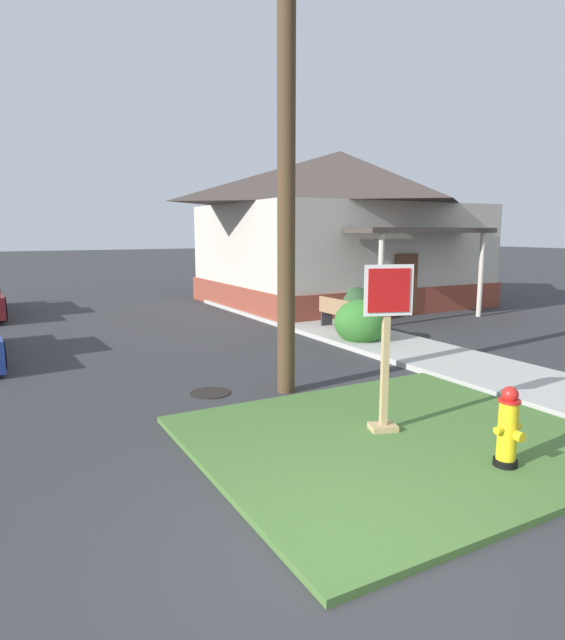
# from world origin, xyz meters

# --- Properties ---
(ground_plane) EXTENTS (160.00, 160.00, 0.00)m
(ground_plane) POSITION_xyz_m (0.00, 0.00, 0.00)
(ground_plane) COLOR #333335
(grass_corner_patch) EXTENTS (5.20, 4.53, 0.08)m
(grass_corner_patch) POSITION_xyz_m (2.13, 1.72, 0.04)
(grass_corner_patch) COLOR #477033
(grass_corner_patch) RESTS_ON ground
(sidewalk_strip) EXTENTS (2.20, 19.37, 0.12)m
(sidewalk_strip) POSITION_xyz_m (5.93, 6.56, 0.06)
(sidewalk_strip) COLOR #B2AFA8
(sidewalk_strip) RESTS_ON ground
(fire_hydrant) EXTENTS (0.38, 0.34, 0.95)m
(fire_hydrant) POSITION_xyz_m (2.63, 0.39, 0.53)
(fire_hydrant) COLOR black
(fire_hydrant) RESTS_ON grass_corner_patch
(stop_sign) EXTENTS (0.64, 0.38, 2.28)m
(stop_sign) POSITION_xyz_m (2.10, 1.96, 1.17)
(stop_sign) COLOR tan
(stop_sign) RESTS_ON grass_corner_patch
(manhole_cover) EXTENTS (0.70, 0.70, 0.02)m
(manhole_cover) POSITION_xyz_m (0.72, 4.95, 0.01)
(manhole_cover) COLOR black
(manhole_cover) RESTS_ON ground
(street_bench) EXTENTS (0.43, 1.73, 0.85)m
(street_bench) POSITION_xyz_m (5.83, 8.34, 0.59)
(street_bench) COLOR #93704C
(street_bench) RESTS_ON sidewalk_strip
(utility_pole) EXTENTS (1.46, 0.30, 9.68)m
(utility_pole) POSITION_xyz_m (1.93, 4.40, 5.00)
(utility_pole) COLOR #4C3823
(utility_pole) RESTS_ON ground
(corner_house) EXTENTS (9.65, 9.38, 5.76)m
(corner_house) POSITION_xyz_m (9.51, 13.82, 2.96)
(corner_house) COLOR brown
(corner_house) RESTS_ON ground
(shrub_near_porch) EXTENTS (1.32, 1.32, 1.06)m
(shrub_near_porch) POSITION_xyz_m (7.58, 10.20, 0.53)
(shrub_near_porch) COLOR #325933
(shrub_near_porch) RESTS_ON ground
(shrub_by_curb) EXTENTS (1.33, 1.33, 1.12)m
(shrub_by_curb) POSITION_xyz_m (5.50, 7.01, 0.56)
(shrub_by_curb) COLOR #34742B
(shrub_by_curb) RESTS_ON ground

